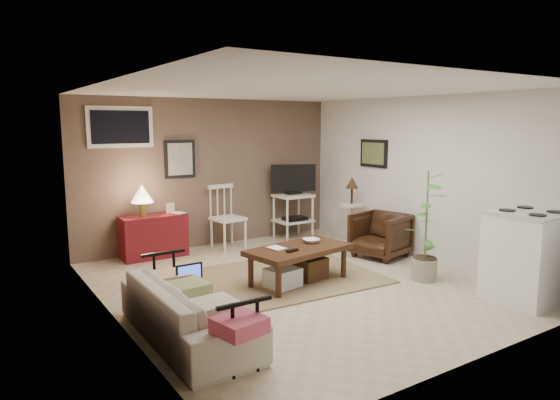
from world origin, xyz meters
TOP-DOWN VIEW (x-y plane):
  - floor at (0.00, 0.00)m, footprint 5.00×5.00m
  - art_back at (-0.55, 2.48)m, footprint 0.50×0.03m
  - art_right at (2.23, 1.05)m, footprint 0.03×0.60m
  - window at (-1.45, 2.48)m, footprint 0.96×0.03m
  - rug at (-0.02, 0.31)m, footprint 2.42×1.98m
  - coffee_table at (-0.00, 0.01)m, footprint 1.41×0.88m
  - sofa at (-1.80, -0.75)m, footprint 0.54×1.85m
  - sofa_pillows at (-1.76, -0.96)m, footprint 0.36×1.76m
  - sofa_end_rails at (-1.69, -0.75)m, footprint 0.50×1.85m
  - laptop at (-1.62, -0.43)m, footprint 0.28×0.21m
  - red_console at (-1.11, 2.25)m, footprint 0.96×0.43m
  - spindle_chair at (0.11, 2.16)m, footprint 0.51×0.51m
  - tv_stand at (1.39, 2.14)m, footprint 0.73×0.50m
  - side_table at (1.96, 1.26)m, footprint 0.42×0.42m
  - armchair at (1.77, 0.38)m, footprint 0.82×0.85m
  - potted_plant at (1.45, -0.75)m, footprint 0.36×0.36m
  - stove at (1.85, -1.88)m, footprint 0.80×0.74m
  - bowl at (0.28, 0.12)m, footprint 0.22×0.09m
  - book_table at (-0.36, 0.08)m, footprint 0.16×0.04m
  - book_console at (-0.79, 2.15)m, footprint 0.15×0.06m

SIDE VIEW (x-z plane):
  - floor at x=0.00m, z-range 0.00..0.00m
  - rug at x=-0.02m, z-range 0.00..0.02m
  - coffee_table at x=0.00m, z-range 0.03..0.53m
  - sofa_end_rails at x=-1.69m, z-range 0.00..0.62m
  - sofa at x=-1.80m, z-range 0.00..0.72m
  - armchair at x=1.77m, z-range 0.00..0.74m
  - red_console at x=-1.11m, z-range -0.17..0.94m
  - sofa_pillows at x=-1.76m, z-range 0.38..0.51m
  - laptop at x=-1.62m, z-range 0.37..0.57m
  - spindle_chair at x=0.11m, z-range -0.03..0.99m
  - stove at x=1.85m, z-range 0.00..1.04m
  - bowl at x=0.28m, z-range 0.47..0.68m
  - book_table at x=-0.36m, z-range 0.47..0.70m
  - tv_stand at x=1.39m, z-range 0.04..1.34m
  - side_table at x=1.96m, z-range 0.14..1.27m
  - book_console at x=-0.79m, z-range 0.64..0.84m
  - potted_plant at x=1.45m, z-range 0.05..1.49m
  - art_back at x=-0.55m, z-range 1.15..1.75m
  - art_right at x=2.23m, z-range 1.29..1.75m
  - window at x=-1.45m, z-range 1.65..2.25m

